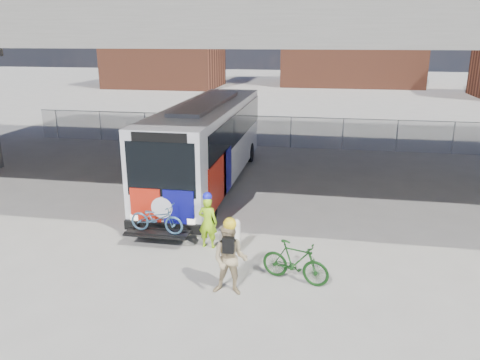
% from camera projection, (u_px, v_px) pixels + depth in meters
% --- Properties ---
extents(ground, '(160.00, 160.00, 0.00)m').
position_uv_depth(ground, '(236.00, 221.00, 16.60)').
color(ground, '#9E9991').
rests_on(ground, ground).
extents(bus, '(2.67, 12.96, 3.69)m').
position_uv_depth(bus, '(208.00, 138.00, 20.20)').
color(bus, silver).
rests_on(bus, ground).
extents(overpass, '(40.00, 16.00, 7.95)m').
position_uv_depth(overpass, '(254.00, 30.00, 18.45)').
color(overpass, '#605E59').
rests_on(overpass, ground).
extents(chainlink_fence, '(30.00, 0.06, 30.00)m').
position_uv_depth(chainlink_fence, '(274.00, 123.00, 27.47)').
color(chainlink_fence, gray).
rests_on(chainlink_fence, ground).
extents(brick_buildings, '(54.00, 22.00, 12.00)m').
position_uv_depth(brick_buildings, '(315.00, 44.00, 60.17)').
color(brick_buildings, brown).
rests_on(brick_buildings, ground).
extents(bollard, '(0.29, 0.29, 1.10)m').
position_uv_depth(bollard, '(236.00, 235.00, 14.01)').
color(bollard, silver).
rests_on(bollard, ground).
extents(cyclist_hivis, '(0.62, 0.44, 1.80)m').
position_uv_depth(cyclist_hivis, '(208.00, 221.00, 14.35)').
color(cyclist_hivis, '#9FE217').
rests_on(cyclist_hivis, ground).
extents(cyclist_tan, '(0.92, 0.72, 2.07)m').
position_uv_depth(cyclist_tan, '(230.00, 259.00, 11.66)').
color(cyclist_tan, tan).
rests_on(cyclist_tan, ground).
extents(bike_parked, '(1.96, 1.09, 1.13)m').
position_uv_depth(bike_parked, '(295.00, 262.00, 12.38)').
color(bike_parked, '#133B13').
rests_on(bike_parked, ground).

